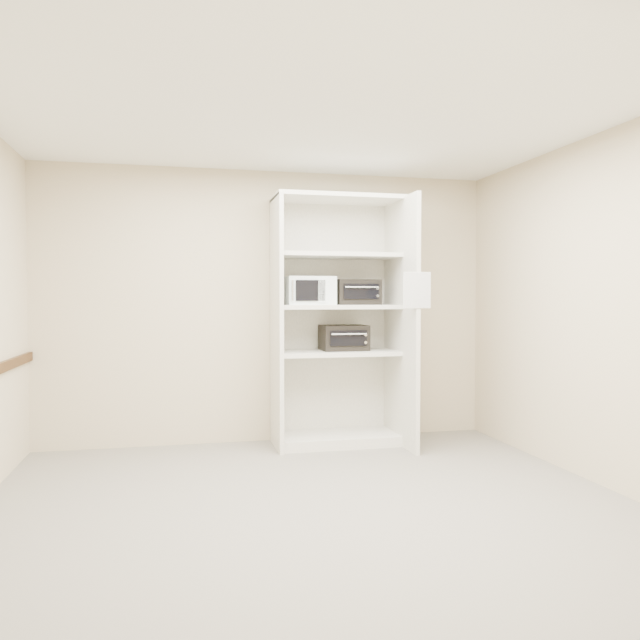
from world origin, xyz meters
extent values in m
cube|color=slate|center=(0.00, 0.00, 0.00)|extent=(4.50, 4.00, 0.01)
cube|color=white|center=(0.00, 0.00, 2.70)|extent=(4.50, 4.00, 0.01)
cube|color=#BFB28B|center=(0.00, 2.00, 1.35)|extent=(4.50, 0.02, 2.70)
cube|color=#BFB28B|center=(0.00, -2.00, 1.35)|extent=(4.50, 0.02, 2.70)
cube|color=#BFB28B|center=(2.25, 0.00, 1.35)|extent=(0.02, 4.00, 2.70)
cube|color=silver|center=(0.02, 1.68, 1.20)|extent=(0.04, 0.60, 2.40)
cube|color=silver|center=(1.22, 1.53, 1.20)|extent=(0.04, 0.90, 2.40)
cube|color=silver|center=(0.62, 1.99, 1.20)|extent=(1.24, 0.02, 2.40)
cube|color=silver|center=(0.62, 1.70, 0.05)|extent=(1.16, 0.56, 0.10)
cube|color=silver|center=(0.62, 1.70, 0.90)|extent=(1.16, 0.56, 0.04)
cube|color=silver|center=(0.62, 1.70, 1.35)|extent=(1.16, 0.56, 0.04)
cube|color=silver|center=(0.62, 1.70, 1.85)|extent=(1.16, 0.56, 0.04)
cube|color=silver|center=(0.62, 1.70, 2.40)|extent=(1.24, 0.60, 0.04)
cube|color=white|center=(0.36, 1.73, 1.51)|extent=(0.47, 0.36, 0.27)
cube|color=black|center=(0.83, 1.76, 1.49)|extent=(0.44, 0.33, 0.25)
cube|color=black|center=(0.70, 1.74, 1.04)|extent=(0.45, 0.34, 0.25)
cube|color=white|center=(1.20, 1.07, 1.51)|extent=(0.25, 0.02, 0.32)
camera|label=1|loc=(-0.91, -4.20, 1.43)|focal=35.00mm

